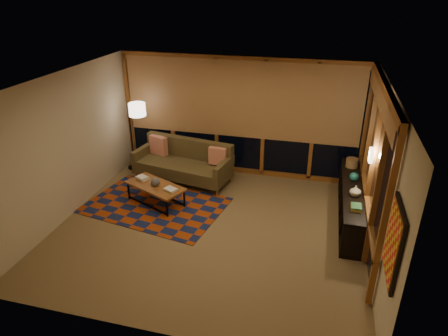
% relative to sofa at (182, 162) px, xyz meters
% --- Properties ---
extents(floor, '(5.50, 5.00, 0.01)m').
position_rel_sofa_xyz_m(floor, '(1.14, -1.71, -0.44)').
color(floor, '#937A52').
rests_on(floor, ground).
extents(ceiling, '(5.50, 5.00, 0.01)m').
position_rel_sofa_xyz_m(ceiling, '(1.14, -1.71, 2.26)').
color(ceiling, white).
rests_on(ceiling, walls).
extents(walls, '(5.51, 5.01, 2.70)m').
position_rel_sofa_xyz_m(walls, '(1.14, -1.71, 0.91)').
color(walls, beige).
rests_on(walls, floor).
extents(window_wall_back, '(5.30, 0.16, 2.60)m').
position_rel_sofa_xyz_m(window_wall_back, '(1.14, 0.72, 0.91)').
color(window_wall_back, '#964F22').
rests_on(window_wall_back, walls).
extents(window_wall_right, '(0.16, 3.70, 2.60)m').
position_rel_sofa_xyz_m(window_wall_right, '(3.82, -1.11, 0.91)').
color(window_wall_right, '#964F22').
rests_on(window_wall_right, walls).
extents(wall_art, '(0.06, 0.74, 0.94)m').
position_rel_sofa_xyz_m(wall_art, '(3.85, -3.56, 1.01)').
color(wall_art, red).
rests_on(wall_art, walls).
extents(wall_sconce, '(0.12, 0.18, 0.22)m').
position_rel_sofa_xyz_m(wall_sconce, '(3.76, -1.26, 1.11)').
color(wall_sconce, '#FFE9CC').
rests_on(wall_sconce, walls).
extents(sofa, '(2.27, 1.23, 0.88)m').
position_rel_sofa_xyz_m(sofa, '(0.00, 0.00, 0.00)').
color(sofa, '#493E28').
rests_on(sofa, floor).
extents(pillow_left, '(0.46, 0.29, 0.44)m').
position_rel_sofa_xyz_m(pillow_left, '(-0.68, 0.30, 0.22)').
color(pillow_left, red).
rests_on(pillow_left, sofa).
extents(pillow_right, '(0.39, 0.14, 0.38)m').
position_rel_sofa_xyz_m(pillow_right, '(0.80, 0.04, 0.19)').
color(pillow_right, red).
rests_on(pillow_right, sofa).
extents(area_rug, '(2.94, 2.21, 0.01)m').
position_rel_sofa_xyz_m(area_rug, '(-0.16, -1.22, -0.43)').
color(area_rug, '#94360F').
rests_on(area_rug, floor).
extents(coffee_table, '(1.36, 1.02, 0.41)m').
position_rel_sofa_xyz_m(coffee_table, '(-0.18, -1.12, -0.23)').
color(coffee_table, '#964F22').
rests_on(coffee_table, floor).
extents(book_stack_a, '(0.29, 0.27, 0.07)m').
position_rel_sofa_xyz_m(book_stack_a, '(-0.54, -0.94, 0.01)').
color(book_stack_a, white).
rests_on(book_stack_a, coffee_table).
extents(book_stack_b, '(0.27, 0.25, 0.04)m').
position_rel_sofa_xyz_m(book_stack_b, '(0.20, -1.24, -0.01)').
color(book_stack_b, white).
rests_on(book_stack_b, coffee_table).
extents(ceramic_pot, '(0.25, 0.25, 0.18)m').
position_rel_sofa_xyz_m(ceramic_pot, '(-0.16, -1.14, 0.06)').
color(ceramic_pot, black).
rests_on(ceramic_pot, coffee_table).
extents(floor_lamp, '(0.68, 0.62, 1.70)m').
position_rel_sofa_xyz_m(floor_lamp, '(-1.37, 0.33, 0.41)').
color(floor_lamp, black).
rests_on(floor_lamp, floor).
extents(bookshelf, '(0.40, 2.67, 0.67)m').
position_rel_sofa_xyz_m(bookshelf, '(3.63, -0.71, -0.11)').
color(bookshelf, black).
rests_on(bookshelf, floor).
extents(basket, '(0.31, 0.31, 0.18)m').
position_rel_sofa_xyz_m(basket, '(3.61, 0.19, 0.32)').
color(basket, olive).
rests_on(basket, bookshelf).
extents(teal_bowl, '(0.21, 0.21, 0.17)m').
position_rel_sofa_xyz_m(teal_bowl, '(3.63, -0.45, 0.31)').
color(teal_bowl, '#1A635D').
rests_on(teal_bowl, bookshelf).
extents(vase, '(0.25, 0.25, 0.21)m').
position_rel_sofa_xyz_m(vase, '(3.63, -1.06, 0.33)').
color(vase, tan).
rests_on(vase, bookshelf).
extents(shelf_book_stack, '(0.24, 0.28, 0.07)m').
position_rel_sofa_xyz_m(shelf_book_stack, '(3.63, -1.53, 0.26)').
color(shelf_book_stack, white).
rests_on(shelf_book_stack, bookshelf).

